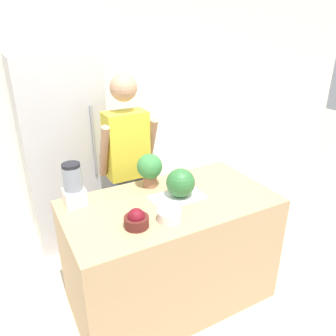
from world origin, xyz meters
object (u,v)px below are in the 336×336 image
(person, at_px, (128,168))
(bowl_cherries, at_px, (136,220))
(refrigerator, at_px, (63,152))
(bowl_cream, at_px, (169,213))
(blender, at_px, (73,186))
(watermelon, at_px, (181,183))
(potted_plant, at_px, (150,168))

(person, xyz_separation_m, bowl_cherries, (-0.31, -0.92, 0.06))
(refrigerator, xyz_separation_m, person, (0.44, -0.63, -0.02))
(bowl_cherries, distance_m, bowl_cream, 0.23)
(bowl_cherries, height_order, blender, blender)
(person, xyz_separation_m, blender, (-0.59, -0.44, 0.16))
(bowl_cream, bearing_deg, person, 84.75)
(refrigerator, relative_size, watermelon, 8.72)
(refrigerator, bearing_deg, person, -55.21)
(watermelon, bearing_deg, refrigerator, 113.06)
(potted_plant, bearing_deg, bowl_cream, -101.40)
(person, xyz_separation_m, bowl_cream, (-0.09, -0.95, 0.06))
(person, relative_size, watermelon, 8.11)
(refrigerator, relative_size, blender, 5.94)
(bowl_cream, bearing_deg, watermelon, 46.32)
(bowl_cherries, bearing_deg, refrigerator, 94.78)
(refrigerator, distance_m, bowl_cherries, 1.56)
(person, relative_size, bowl_cream, 10.68)
(bowl_cherries, xyz_separation_m, bowl_cream, (0.22, -0.04, -0.00))
(bowl_cherries, xyz_separation_m, potted_plant, (0.33, 0.48, 0.11))
(watermelon, xyz_separation_m, potted_plant, (-0.12, 0.28, 0.04))
(watermelon, xyz_separation_m, blender, (-0.72, 0.28, 0.03))
(watermelon, height_order, bowl_cherries, watermelon)
(refrigerator, xyz_separation_m, potted_plant, (0.46, -1.07, 0.14))
(refrigerator, relative_size, bowl_cream, 11.48)
(bowl_cherries, height_order, potted_plant, potted_plant)
(bowl_cream, bearing_deg, potted_plant, 78.60)
(blender, bearing_deg, bowl_cherries, -60.09)
(refrigerator, xyz_separation_m, bowl_cherries, (0.13, -1.55, 0.04))
(refrigerator, distance_m, watermelon, 1.47)
(watermelon, height_order, blender, blender)
(blender, bearing_deg, potted_plant, -0.03)
(watermelon, xyz_separation_m, bowl_cherries, (-0.45, -0.20, -0.07))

